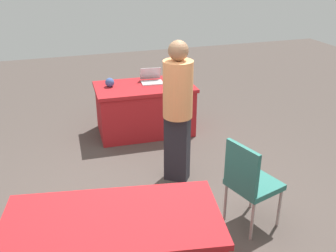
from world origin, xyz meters
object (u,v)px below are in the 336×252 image
at_px(person_attendee_standing, 178,106).
at_px(laptop_silver, 152,80).
at_px(yarn_ball, 110,82).
at_px(scissors_red, 169,84).
at_px(chair_tucked_right, 250,180).
at_px(table_foreground, 145,109).

relative_size(person_attendee_standing, laptop_silver, 4.97).
relative_size(person_attendee_standing, yarn_ball, 12.99).
xyz_separation_m(laptop_silver, scissors_red, (-0.22, 0.16, -0.04)).
xyz_separation_m(chair_tucked_right, yarn_ball, (0.90, -2.60, 0.28)).
bearing_deg(laptop_silver, yarn_ball, 7.02).
height_order(person_attendee_standing, yarn_ball, person_attendee_standing).
distance_m(chair_tucked_right, person_attendee_standing, 1.21).
xyz_separation_m(chair_tucked_right, person_attendee_standing, (0.38, -1.07, 0.42)).
bearing_deg(person_attendee_standing, chair_tucked_right, -33.81).
relative_size(chair_tucked_right, laptop_silver, 2.74).
bearing_deg(person_attendee_standing, table_foreground, 127.72).
height_order(chair_tucked_right, person_attendee_standing, person_attendee_standing).
bearing_deg(table_foreground, scissors_red, 171.92).
height_order(person_attendee_standing, scissors_red, person_attendee_standing).
height_order(table_foreground, yarn_ball, yarn_ball).
xyz_separation_m(chair_tucked_right, laptop_silver, (0.26, -2.62, 0.25)).
distance_m(laptop_silver, scissors_red, 0.28).
distance_m(chair_tucked_right, yarn_ball, 2.77).
relative_size(laptop_silver, scissors_red, 1.91).
relative_size(chair_tucked_right, yarn_ball, 7.17).
bearing_deg(chair_tucked_right, person_attendee_standing, -176.81).
bearing_deg(yarn_ball, chair_tucked_right, 109.10).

